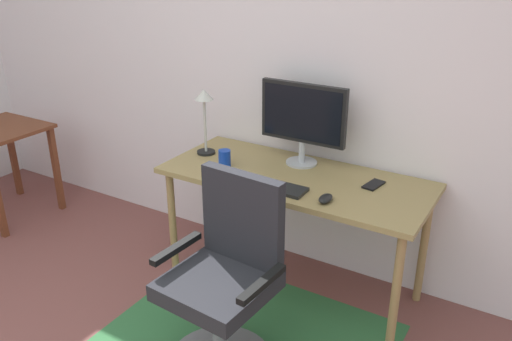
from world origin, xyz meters
TOP-DOWN VIEW (x-y plane):
  - wall_back at (0.00, 2.20)m, footprint 6.00×0.10m
  - desk at (0.40, 1.81)m, footprint 1.48×0.63m
  - monitor at (0.36, 1.99)m, footprint 0.51×0.18m
  - keyboard at (0.34, 1.61)m, footprint 0.43×0.13m
  - computer_mouse at (0.68, 1.61)m, footprint 0.06×0.10m
  - coffee_cup at (-0.00, 1.72)m, footprint 0.07×0.07m
  - cell_phone at (0.82, 1.91)m, footprint 0.09×0.15m
  - desk_lamp at (-0.21, 1.84)m, footprint 0.11×0.11m
  - office_chair at (0.42, 1.09)m, footprint 0.54×0.51m
  - side_table at (-1.85, 1.55)m, footprint 0.59×0.58m

SIDE VIEW (x-z plane):
  - office_chair at x=0.42m, z-range -0.08..0.89m
  - side_table at x=-1.85m, z-range 0.22..0.90m
  - desk at x=0.40m, z-range 0.29..1.01m
  - cell_phone at x=0.82m, z-range 0.72..0.73m
  - keyboard at x=0.34m, z-range 0.72..0.74m
  - computer_mouse at x=0.68m, z-range 0.72..0.76m
  - coffee_cup at x=0.00m, z-range 0.72..0.82m
  - monitor at x=0.36m, z-range 0.77..1.24m
  - desk_lamp at x=-0.21m, z-range 0.81..1.21m
  - wall_back at x=0.00m, z-range 0.00..2.60m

